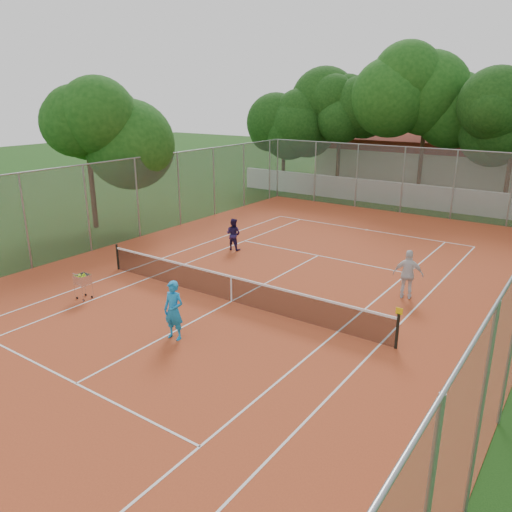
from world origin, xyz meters
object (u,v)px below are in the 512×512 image
Objects in this scene: clubhouse at (429,156)px; player_far_left at (233,234)px; tennis_net at (231,288)px; ball_hopper at (83,286)px; player_far_right at (408,274)px; player_near at (174,310)px.

player_far_left is (-1.69, -24.06, -1.43)m from clubhouse.
tennis_net is 5.25m from ball_hopper.
player_far_right is 11.47m from ball_hopper.
player_near is at bearing -13.69° from ball_hopper.
player_near reaches higher than player_far_left.
player_far_left is 8.67m from player_far_right.
player_far_left is at bearing 126.77° from tennis_net.
clubhouse reaches higher than player_far_right.
tennis_net is 0.72× the size of clubhouse.
clubhouse is at bearing 93.95° from tennis_net.
tennis_net is 12.02× the size of ball_hopper.
player_near is (2.32, -32.16, -1.28)m from clubhouse.
clubhouse is 31.95m from ball_hopper.
tennis_net is at bearing -86.05° from clubhouse.
player_far_right is at bearing 166.11° from player_far_left.
clubhouse is 9.11× the size of player_near.
tennis_net is 6.60× the size of player_near.
clubhouse is 9.23× the size of player_far_right.
clubhouse reaches higher than ball_hopper.
player_near is at bearing -85.88° from clubhouse.
tennis_net is at bearing 120.16° from player_far_left.
ball_hopper is (-0.74, -7.75, -0.26)m from player_far_left.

